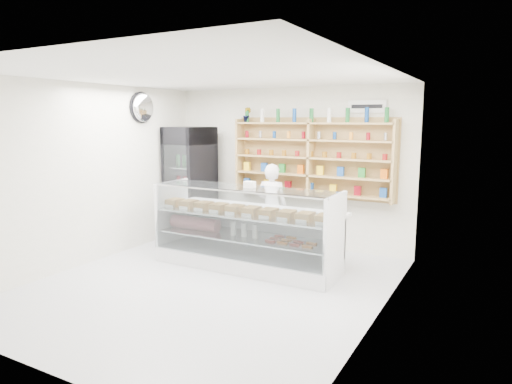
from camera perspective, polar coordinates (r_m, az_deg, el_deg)
The scene contains 8 objects.
room at distance 6.04m, azimuth -6.01°, elevation 0.98°, with size 5.00×5.00×5.00m.
display_counter at distance 7.00m, azimuth -1.21°, elevation -6.66°, with size 2.87×0.86×1.25m.
shop_worker at distance 7.80m, azimuth 1.98°, elevation -1.95°, with size 0.55×0.36×1.51m, color white.
drinks_cooler at distance 8.64m, azimuth -8.24°, elevation 1.07°, with size 0.87×0.85×2.11m.
wall_shelving at distance 7.84m, azimuth 6.85°, elevation 4.24°, with size 2.84×0.28×1.33m.
potted_plant at distance 8.36m, azimuth -1.14°, elevation 9.64°, with size 0.15×0.12×0.27m, color #1E6626.
security_mirror at distance 8.28m, azimuth -13.90°, elevation 10.23°, with size 0.15×0.50×0.50m, color silver.
wall_sign at distance 7.65m, azimuth 13.71°, elevation 10.35°, with size 0.62×0.03×0.20m, color white.
Camera 1 is at (3.42, -4.91, 2.25)m, focal length 32.00 mm.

